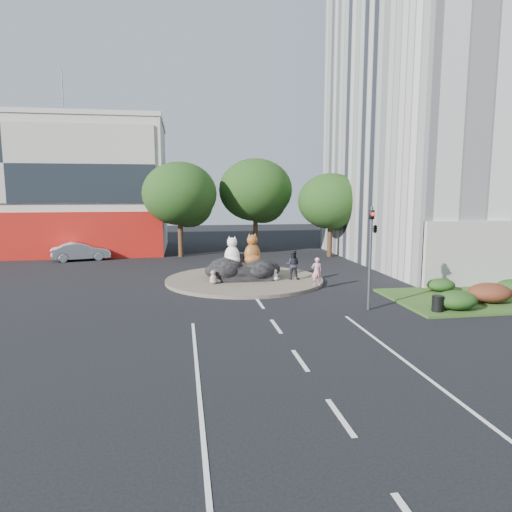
{
  "coord_description": "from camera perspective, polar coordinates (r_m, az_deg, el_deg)",
  "views": [
    {
      "loc": [
        -3.88,
        -18.43,
        5.71
      ],
      "look_at": [
        0.33,
        7.39,
        2.0
      ],
      "focal_mm": 32.0,
      "sensor_mm": 36.0,
      "label": 1
    }
  ],
  "objects": [
    {
      "name": "tree_right",
      "position": [
        40.63,
        9.37,
        6.44
      ],
      "size": [
        5.7,
        5.7,
        7.3
      ],
      "color": "#382314",
      "rests_on": "ground"
    },
    {
      "name": "kitten_white",
      "position": [
        28.45,
        2.4,
        -2.33
      ],
      "size": [
        0.6,
        0.59,
        0.75
      ],
      "primitive_type": null,
      "rotation": [
        0.0,
        0.0,
        0.72
      ],
      "color": "white",
      "rests_on": "roundabout_island"
    },
    {
      "name": "pedestrian_pink",
      "position": [
        27.06,
        7.6,
        -1.94
      ],
      "size": [
        0.64,
        0.44,
        1.68
      ],
      "primitive_type": "imported",
      "rotation": [
        0.0,
        0.0,
        3.07
      ],
      "color": "pink",
      "rests_on": "roundabout_island"
    },
    {
      "name": "litter_bin",
      "position": [
        23.14,
        21.74,
        -5.54
      ],
      "size": [
        0.66,
        0.66,
        0.75
      ],
      "primitive_type": "cylinder",
      "rotation": [
        0.0,
        0.0,
        0.35
      ],
      "color": "black",
      "rests_on": "grass_verge"
    },
    {
      "name": "street_lamp",
      "position": [
        31.29,
        23.09,
        5.31
      ],
      "size": [
        2.34,
        0.22,
        8.06
      ],
      "color": "#595B60",
      "rests_on": "ground"
    },
    {
      "name": "hedge_near_green",
      "position": [
        23.87,
        23.76,
        -5.06
      ],
      "size": [
        2.0,
        1.6,
        0.9
      ],
      "primitive_type": "ellipsoid",
      "color": "#153D13",
      "rests_on": "grass_verge"
    },
    {
      "name": "ground",
      "position": [
        19.68,
        2.54,
        -8.8
      ],
      "size": [
        120.0,
        120.0,
        0.0
      ],
      "primitive_type": "plane",
      "color": "black",
      "rests_on": "ground"
    },
    {
      "name": "hedge_back_green",
      "position": [
        27.82,
        22.1,
        -3.37
      ],
      "size": [
        1.6,
        1.28,
        0.72
      ],
      "primitive_type": "ellipsoid",
      "color": "#153D13",
      "rests_on": "grass_verge"
    },
    {
      "name": "rock_plinth",
      "position": [
        29.14,
        -1.48,
        -1.93
      ],
      "size": [
        3.2,
        2.6,
        0.9
      ],
      "primitive_type": null,
      "color": "black",
      "rests_on": "roundabout_island"
    },
    {
      "name": "grass_verge",
      "position": [
        27.27,
        26.72,
        -4.76
      ],
      "size": [
        10.0,
        6.0,
        0.12
      ],
      "primitive_type": "cube",
      "color": "#224918",
      "rests_on": "ground"
    },
    {
      "name": "cat_tabby",
      "position": [
        28.85,
        -0.46,
        0.9
      ],
      "size": [
        1.45,
        1.34,
        2.01
      ],
      "primitive_type": null,
      "rotation": [
        0.0,
        0.0,
        0.28
      ],
      "color": "#CD572A",
      "rests_on": "rock_plinth"
    },
    {
      "name": "shophouse_block",
      "position": [
        48.45,
        -26.48,
        7.79
      ],
      "size": [
        25.2,
        12.3,
        17.4
      ],
      "color": "#B9B3A7",
      "rests_on": "ground"
    },
    {
      "name": "office_tower",
      "position": [
        43.53,
        26.71,
        22.96
      ],
      "size": [
        20.0,
        20.0,
        35.0
      ],
      "primitive_type": "cube",
      "color": "silver",
      "rests_on": "ground"
    },
    {
      "name": "parked_car",
      "position": [
        40.66,
        -21.03,
        0.54
      ],
      "size": [
        4.89,
        2.69,
        1.53
      ],
      "primitive_type": "imported",
      "rotation": [
        0.0,
        0.0,
        1.81
      ],
      "color": "#B5B9BD",
      "rests_on": "ground"
    },
    {
      "name": "pedestrian_dark",
      "position": [
        28.86,
        4.62,
        -1.09
      ],
      "size": [
        1.09,
        0.97,
        1.86
      ],
      "primitive_type": "imported",
      "rotation": [
        0.0,
        0.0,
        2.79
      ],
      "color": "#21212A",
      "rests_on": "roundabout_island"
    },
    {
      "name": "cat_white",
      "position": [
        28.62,
        -3.01,
        0.66
      ],
      "size": [
        1.39,
        1.31,
        1.85
      ],
      "primitive_type": null,
      "rotation": [
        0.0,
        0.0,
        -0.39
      ],
      "color": "white",
      "rests_on": "rock_plinth"
    },
    {
      "name": "kitten_calico",
      "position": [
        27.55,
        -5.38,
        -2.6
      ],
      "size": [
        0.66,
        0.64,
        0.85
      ],
      "primitive_type": null,
      "rotation": [
        0.0,
        0.0,
        -0.53
      ],
      "color": "silver",
      "rests_on": "roundabout_island"
    },
    {
      "name": "roundabout_island",
      "position": [
        29.24,
        -1.48,
        -2.99
      ],
      "size": [
        10.0,
        10.0,
        0.2
      ],
      "primitive_type": "cylinder",
      "color": "brown",
      "rests_on": "ground"
    },
    {
      "name": "hedge_red",
      "position": [
        26.08,
        27.19,
        -4.1
      ],
      "size": [
        2.2,
        1.76,
        0.99
      ],
      "primitive_type": "ellipsoid",
      "color": "#532416",
      "rests_on": "grass_verge"
    },
    {
      "name": "traffic_light",
      "position": [
        22.41,
        14.4,
        2.47
      ],
      "size": [
        0.44,
        1.24,
        5.0
      ],
      "color": "#595B60",
      "rests_on": "ground"
    },
    {
      "name": "tree_left",
      "position": [
        40.5,
        -9.42,
        7.31
      ],
      "size": [
        6.46,
        6.46,
        8.27
      ],
      "color": "#382314",
      "rests_on": "ground"
    },
    {
      "name": "tree_mid",
      "position": [
        43.06,
        0.01,
        7.87
      ],
      "size": [
        6.84,
        6.84,
        8.76
      ],
      "color": "#382314",
      "rests_on": "ground"
    }
  ]
}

